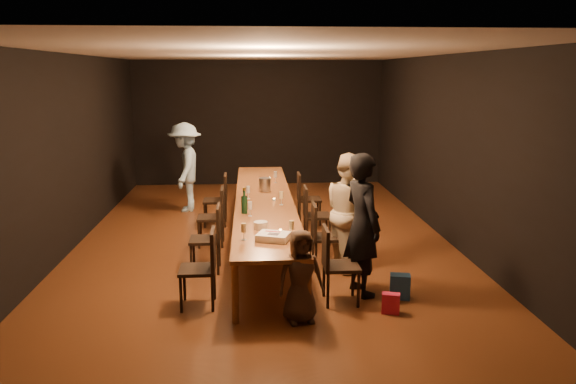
{
  "coord_description": "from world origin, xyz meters",
  "views": [
    {
      "loc": [
        -0.22,
        -8.69,
        2.72
      ],
      "look_at": [
        0.33,
        -0.7,
        1.0
      ],
      "focal_mm": 35.0,
      "sensor_mm": 36.0,
      "label": 1
    }
  ],
  "objects": [
    {
      "name": "gift_bag_red",
      "position": [
        1.37,
        -2.77,
        0.12
      ],
      "size": [
        0.23,
        0.16,
        0.24
      ],
      "primitive_type": "cube",
      "rotation": [
        0.0,
        0.0,
        -0.29
      ],
      "color": "#C01C43",
      "rests_on": "ground"
    },
    {
      "name": "chair_right_0",
      "position": [
        0.85,
        -2.4,
        0.47
      ],
      "size": [
        0.42,
        0.42,
        0.93
      ],
      "primitive_type": null,
      "rotation": [
        0.0,
        0.0,
        -1.57
      ],
      "color": "black",
      "rests_on": "ground"
    },
    {
      "name": "table",
      "position": [
        0.0,
        0.0,
        0.7
      ],
      "size": [
        0.9,
        6.0,
        0.75
      ],
      "color": "brown",
      "rests_on": "ground"
    },
    {
      "name": "wineglass_2",
      "position": [
        -0.23,
        -1.1,
        0.85
      ],
      "size": [
        0.06,
        0.06,
        0.21
      ],
      "primitive_type": null,
      "color": "silver",
      "rests_on": "table"
    },
    {
      "name": "child",
      "position": [
        0.32,
        -2.89,
        0.52
      ],
      "size": [
        0.56,
        0.42,
        1.05
      ],
      "primitive_type": "imported",
      "rotation": [
        0.0,
        0.0,
        0.18
      ],
      "color": "#402F24",
      "rests_on": "ground"
    },
    {
      "name": "chair_left_2",
      "position": [
        -0.85,
        0.0,
        0.47
      ],
      "size": [
        0.42,
        0.42,
        0.93
      ],
      "primitive_type": null,
      "rotation": [
        0.0,
        0.0,
        1.57
      ],
      "color": "black",
      "rests_on": "ground"
    },
    {
      "name": "plate_stack",
      "position": [
        -0.09,
        -1.78,
        0.8
      ],
      "size": [
        0.22,
        0.22,
        0.1
      ],
      "primitive_type": "cylinder",
      "rotation": [
        0.0,
        0.0,
        -0.3
      ],
      "color": "white",
      "rests_on": "table"
    },
    {
      "name": "tealight_near",
      "position": [
        0.15,
        -1.93,
        0.77
      ],
      "size": [
        0.05,
        0.05,
        0.03
      ],
      "primitive_type": "cylinder",
      "color": "#B2B7B2",
      "rests_on": "table"
    },
    {
      "name": "tealight_mid",
      "position": [
        0.15,
        -0.17,
        0.77
      ],
      "size": [
        0.05,
        0.05,
        0.03
      ],
      "primitive_type": "cylinder",
      "color": "#B2B7B2",
      "rests_on": "table"
    },
    {
      "name": "champagne_bottle",
      "position": [
        -0.3,
        -0.93,
        0.94
      ],
      "size": [
        0.12,
        0.12,
        0.38
      ],
      "primitive_type": null,
      "rotation": [
        0.0,
        0.0,
        0.43
      ],
      "color": "black",
      "rests_on": "table"
    },
    {
      "name": "ground",
      "position": [
        0.0,
        0.0,
        0.0
      ],
      "size": [
        10.0,
        10.0,
        0.0
      ],
      "primitive_type": "plane",
      "color": "#3F1F0F",
      "rests_on": "ground"
    },
    {
      "name": "wineglass_4",
      "position": [
        -0.25,
        -0.01,
        0.85
      ],
      "size": [
        0.06,
        0.06,
        0.21
      ],
      "primitive_type": null,
      "color": "silver",
      "rests_on": "table"
    },
    {
      "name": "chair_left_0",
      "position": [
        -0.85,
        -2.4,
        0.47
      ],
      "size": [
        0.42,
        0.42,
        0.93
      ],
      "primitive_type": null,
      "rotation": [
        0.0,
        0.0,
        1.57
      ],
      "color": "black",
      "rests_on": "ground"
    },
    {
      "name": "tealight_far",
      "position": [
        0.15,
        1.62,
        0.77
      ],
      "size": [
        0.05,
        0.05,
        0.03
      ],
      "primitive_type": "cylinder",
      "color": "#B2B7B2",
      "rests_on": "table"
    },
    {
      "name": "birthday_cake",
      "position": [
        0.05,
        -2.26,
        0.79
      ],
      "size": [
        0.45,
        0.4,
        0.09
      ],
      "rotation": [
        0.0,
        0.0,
        -0.34
      ],
      "color": "white",
      "rests_on": "table"
    },
    {
      "name": "wineglass_5",
      "position": [
        0.24,
        1.29,
        0.85
      ],
      "size": [
        0.06,
        0.06,
        0.21
      ],
      "primitive_type": null,
      "color": "silver",
      "rests_on": "table"
    },
    {
      "name": "chair_right_3",
      "position": [
        0.85,
        1.2,
        0.47
      ],
      "size": [
        0.42,
        0.42,
        0.93
      ],
      "primitive_type": null,
      "rotation": [
        0.0,
        0.0,
        -1.57
      ],
      "color": "black",
      "rests_on": "ground"
    },
    {
      "name": "wineglass_0",
      "position": [
        -0.3,
        -2.23,
        0.85
      ],
      "size": [
        0.06,
        0.06,
        0.21
      ],
      "primitive_type": null,
      "color": "beige",
      "rests_on": "table"
    },
    {
      "name": "wineglass_1",
      "position": [
        0.27,
        -2.15,
        0.85
      ],
      "size": [
        0.06,
        0.06,
        0.21
      ],
      "primitive_type": null,
      "color": "beige",
      "rests_on": "table"
    },
    {
      "name": "woman_tan",
      "position": [
        1.15,
        -1.21,
        0.82
      ],
      "size": [
        0.8,
        0.93,
        1.64
      ],
      "primitive_type": "imported",
      "rotation": [
        0.0,
        0.0,
        1.82
      ],
      "color": "beige",
      "rests_on": "ground"
    },
    {
      "name": "chair_right_1",
      "position": [
        0.85,
        -1.2,
        0.47
      ],
      "size": [
        0.42,
        0.42,
        0.93
      ],
      "primitive_type": null,
      "rotation": [
        0.0,
        0.0,
        -1.57
      ],
      "color": "black",
      "rests_on": "ground"
    },
    {
      "name": "man_blue",
      "position": [
        -1.49,
        2.34,
        0.88
      ],
      "size": [
        0.66,
        1.14,
        1.75
      ],
      "primitive_type": "imported",
      "rotation": [
        0.0,
        0.0,
        -1.58
      ],
      "color": "#8BB3D6",
      "rests_on": "ground"
    },
    {
      "name": "chair_left_1",
      "position": [
        -0.85,
        -1.2,
        0.47
      ],
      "size": [
        0.42,
        0.42,
        0.93
      ],
      "primitive_type": null,
      "rotation": [
        0.0,
        0.0,
        1.57
      ],
      "color": "black",
      "rests_on": "ground"
    },
    {
      "name": "chair_left_3",
      "position": [
        -0.85,
        1.2,
        0.47
      ],
      "size": [
        0.42,
        0.42,
        0.93
      ],
      "primitive_type": null,
      "rotation": [
        0.0,
        0.0,
        1.57
      ],
      "color": "black",
      "rests_on": "ground"
    },
    {
      "name": "room_shell",
      "position": [
        0.0,
        0.0,
        2.08
      ],
      "size": [
        6.04,
        10.04,
        3.02
      ],
      "color": "black",
      "rests_on": "ground"
    },
    {
      "name": "wineglass_3",
      "position": [
        0.25,
        -0.45,
        0.85
      ],
      "size": [
        0.06,
        0.06,
        0.21
      ],
      "primitive_type": null,
      "color": "beige",
      "rests_on": "table"
    },
    {
      "name": "gift_bag_blue",
      "position": [
        1.59,
        -2.34,
        0.15
      ],
      "size": [
        0.27,
        0.21,
        0.3
      ],
      "primitive_type": "cube",
      "rotation": [
        0.0,
        0.0,
        -0.22
      ],
      "color": "#2559A1",
      "rests_on": "ground"
    },
    {
      "name": "woman_birthday",
      "position": [
        1.15,
        -2.13,
        0.89
      ],
      "size": [
        0.61,
        0.75,
        1.77
      ],
      "primitive_type": "imported",
      "rotation": [
        0.0,
        0.0,
        1.89
      ],
      "color": "black",
      "rests_on": "ground"
    },
    {
      "name": "chair_right_2",
      "position": [
        0.85,
        0.0,
        0.47
      ],
      "size": [
        0.42,
        0.42,
        0.93
      ],
      "primitive_type": null,
      "rotation": [
        0.0,
        0.0,
        -1.57
      ],
      "color": "black",
      "rests_on": "ground"
    },
    {
      "name": "ice_bucket",
      "position": [
        0.03,
        0.59,
        0.86
      ],
      "size": [
        0.25,
        0.25,
        0.22
      ],
      "primitive_type": "cylinder",
      "rotation": [
        0.0,
        0.0,
        -0.33
      ],
      "color": "#AEAEB2",
      "rests_on": "table"
    }
  ]
}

